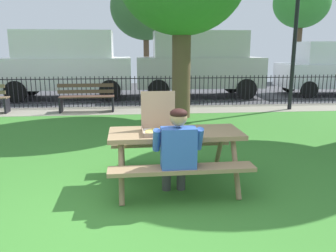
% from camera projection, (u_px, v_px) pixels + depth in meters
% --- Properties ---
extents(ground, '(28.00, 11.87, 0.02)m').
position_uv_depth(ground, '(114.00, 170.00, 5.52)').
color(ground, '#38792C').
extents(cobblestone_walkway, '(28.00, 1.40, 0.01)m').
position_uv_depth(cobblestone_walkway, '(124.00, 110.00, 10.59)').
color(cobblestone_walkway, gray).
extents(street_asphalt, '(28.00, 7.34, 0.01)m').
position_uv_depth(street_asphalt, '(127.00, 92.00, 14.84)').
color(street_asphalt, '#424247').
extents(picnic_table_foreground, '(1.83, 1.52, 0.79)m').
position_uv_depth(picnic_table_foreground, '(175.00, 143.00, 4.78)').
color(picnic_table_foreground, '#927552').
rests_on(picnic_table_foreground, ground).
extents(pizza_box_open, '(0.48, 0.51, 0.53)m').
position_uv_depth(pizza_box_open, '(159.00, 124.00, 4.70)').
color(pizza_box_open, tan).
rests_on(pizza_box_open, picnic_table_foreground).
extents(pizza_slice_on_table, '(0.15, 0.21, 0.02)m').
position_uv_depth(pizza_slice_on_table, '(188.00, 130.00, 4.77)').
color(pizza_slice_on_table, '#F3D66A').
rests_on(pizza_slice_on_table, picnic_table_foreground).
extents(adult_at_table, '(0.61, 0.60, 1.19)m').
position_uv_depth(adult_at_table, '(177.00, 150.00, 4.27)').
color(adult_at_table, '#3E3E3E').
rests_on(adult_at_table, ground).
extents(iron_fence_streetside, '(23.03, 0.03, 0.98)m').
position_uv_depth(iron_fence_streetside, '(124.00, 91.00, 11.16)').
color(iron_fence_streetside, black).
rests_on(iron_fence_streetside, ground).
extents(park_bench_center, '(1.61, 0.49, 0.85)m').
position_uv_depth(park_bench_center, '(87.00, 98.00, 10.27)').
color(park_bench_center, brown).
rests_on(park_bench_center, ground).
extents(lamp_post_walkway, '(0.28, 0.28, 4.31)m').
position_uv_depth(lamp_post_walkway, '(296.00, 21.00, 10.19)').
color(lamp_post_walkway, black).
rests_on(lamp_post_walkway, ground).
extents(parked_car_center, '(4.74, 2.15, 2.46)m').
position_uv_depth(parked_car_center, '(66.00, 63.00, 12.78)').
color(parked_car_center, white).
rests_on(parked_car_center, ground).
extents(parked_car_right, '(4.72, 2.11, 2.46)m').
position_uv_depth(parked_car_right, '(199.00, 62.00, 13.22)').
color(parked_car_right, '#B9BAB5').
rests_on(parked_car_right, ground).
extents(far_tree_midleft, '(3.76, 3.76, 5.61)m').
position_uv_depth(far_tree_midleft, '(146.00, 8.00, 18.50)').
color(far_tree_midleft, brown).
rests_on(far_tree_midleft, ground).
extents(far_tree_center, '(3.08, 3.08, 5.66)m').
position_uv_depth(far_tree_center, '(302.00, 3.00, 19.21)').
color(far_tree_center, brown).
rests_on(far_tree_center, ground).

